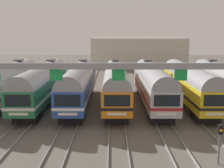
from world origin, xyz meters
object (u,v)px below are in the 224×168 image
at_px(commuter_train_green, 43,83).
at_px(commuter_train_orange, 116,83).
at_px(commuter_train_blue, 80,83).
at_px(commuter_train_silver, 7,83).
at_px(commuter_train_yellow, 190,83).
at_px(catenary_gantry, 119,77).
at_px(yard_signal_mast, 221,137).
at_px(commuter_train_stainless, 153,83).

relative_size(commuter_train_green, commuter_train_orange, 1.00).
relative_size(commuter_train_green, commuter_train_blue, 1.00).
height_order(commuter_train_silver, commuter_train_yellow, commuter_train_silver).
bearing_deg(catenary_gantry, commuter_train_blue, 107.91).
relative_size(commuter_train_orange, catenary_gantry, 0.57).
bearing_deg(yard_signal_mast, commuter_train_yellow, 82.07).
relative_size(commuter_train_green, commuter_train_yellow, 1.00).
relative_size(commuter_train_silver, commuter_train_orange, 1.00).
height_order(commuter_train_silver, commuter_train_blue, same).
bearing_deg(commuter_train_silver, commuter_train_blue, 0.00).
bearing_deg(commuter_train_blue, commuter_train_yellow, -0.02).
distance_m(commuter_train_silver, yard_signal_mast, 25.12).
height_order(commuter_train_stainless, commuter_train_yellow, commuter_train_stainless).
distance_m(commuter_train_orange, commuter_train_stainless, 4.36).
bearing_deg(yard_signal_mast, commuter_train_stainless, 97.93).
distance_m(commuter_train_silver, commuter_train_stainless, 17.45).
bearing_deg(catenary_gantry, commuter_train_yellow, 57.12).
xyz_separation_m(commuter_train_blue, commuter_train_stainless, (8.72, 0.00, 0.00)).
relative_size(commuter_train_blue, commuter_train_orange, 1.00).
xyz_separation_m(commuter_train_stainless, yard_signal_mast, (2.18, -15.65, -0.78)).
height_order(commuter_train_orange, catenary_gantry, catenary_gantry).
relative_size(commuter_train_silver, commuter_train_stainless, 1.00).
distance_m(commuter_train_green, commuter_train_stainless, 13.09).
distance_m(commuter_train_blue, commuter_train_stainless, 8.72).
xyz_separation_m(commuter_train_green, yard_signal_mast, (15.27, -15.65, -0.78)).
bearing_deg(commuter_train_blue, commuter_train_silver, 180.00).
xyz_separation_m(commuter_train_silver, commuter_train_yellow, (21.81, -0.00, -0.00)).
relative_size(commuter_train_yellow, yard_signal_mast, 6.64).
distance_m(commuter_train_silver, commuter_train_green, 4.36).
bearing_deg(commuter_train_orange, commuter_train_silver, 180.00).
bearing_deg(commuter_train_green, commuter_train_orange, 0.00).
height_order(commuter_train_silver, commuter_train_orange, same).
relative_size(commuter_train_silver, yard_signal_mast, 6.64).
bearing_deg(commuter_train_stainless, commuter_train_orange, 180.00).
height_order(commuter_train_blue, commuter_train_stainless, same).
distance_m(commuter_train_blue, commuter_train_orange, 4.36).
bearing_deg(commuter_train_orange, catenary_gantry, -90.00).
relative_size(commuter_train_silver, commuter_train_blue, 1.00).
bearing_deg(commuter_train_stainless, commuter_train_green, 180.00).
distance_m(commuter_train_silver, commuter_train_orange, 13.09).
distance_m(commuter_train_yellow, yard_signal_mast, 15.82).
bearing_deg(commuter_train_yellow, commuter_train_green, 179.99).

